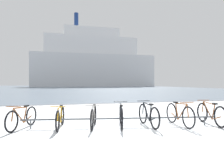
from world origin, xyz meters
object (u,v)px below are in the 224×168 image
Objects in this scene: bicycle_2 at (94,117)px; bicycle_3 at (121,116)px; bicycle_1 at (60,117)px; bicycle_4 at (148,115)px; bicycle_6 at (211,114)px; bicycle_0 at (22,118)px; ferry_ship at (94,62)px; bicycle_5 at (179,114)px.

bicycle_3 is at bearing -7.85° from bicycle_2.
bicycle_1 is 1.00× the size of bicycle_3.
bicycle_4 is (2.84, -0.45, 0.03)m from bicycle_1.
bicycle_4 is at bearing 173.70° from bicycle_6.
bicycle_4 is at bearing -9.30° from bicycle_0.
bicycle_5 is at bearing -96.90° from ferry_ship.
bicycle_2 reaches higher than bicycle_1.
bicycle_6 is (6.23, -0.90, 0.03)m from bicycle_0.
bicycle_6 is (3.12, -0.40, 0.01)m from bicycle_3.
bicycle_4 reaches higher than bicycle_1.
bicycle_4 is at bearing 171.76° from bicycle_5.
bicycle_1 is 2.87m from bicycle_4.
bicycle_6 is (4.02, -0.52, 0.02)m from bicycle_2.
bicycle_3 is at bearing -98.36° from ferry_ship.
bicycle_1 is 0.97× the size of bicycle_5.
bicycle_5 reaches higher than bicycle_1.
bicycle_5 is at bearing -8.78° from bicycle_1.
bicycle_2 is 0.89× the size of bicycle_6.
bicycle_3 is at bearing 171.12° from bicycle_5.
bicycle_6 is (1.16, -0.09, -0.01)m from bicycle_5.
ferry_ship is at bearing 81.64° from bicycle_3.
bicycle_3 is at bearing -8.67° from bicycle_1.
bicycle_2 is (2.21, -0.38, 0.00)m from bicycle_0.
bicycle_4 is at bearing -97.69° from ferry_ship.
bicycle_5 is at bearing -8.24° from bicycle_4.
bicycle_0 is 0.91× the size of bicycle_6.
bicycle_3 is 0.03× the size of ferry_ship.
bicycle_4 is (0.90, -0.15, 0.01)m from bicycle_3.
bicycle_3 is 78.38m from ferry_ship.
bicycle_4 is 1.08m from bicycle_5.
bicycle_1 is at bearing 171.02° from bicycle_4.
bicycle_0 is 0.95× the size of bicycle_3.
bicycle_2 is at bearing -9.75° from bicycle_0.
bicycle_1 is 1.07× the size of bicycle_2.
bicycle_5 is (2.86, -0.43, 0.03)m from bicycle_2.
bicycle_6 reaches higher than bicycle_3.
bicycle_1 is 5.11m from bicycle_6.
bicycle_1 is at bearing 172.20° from bicycle_6.
bicycle_2 is 78.39m from ferry_ship.
bicycle_1 is 0.03× the size of ferry_ship.
bicycle_3 reaches higher than bicycle_1.
bicycle_5 is at bearing 175.50° from bicycle_6.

